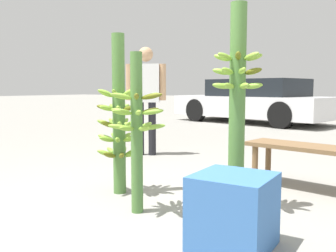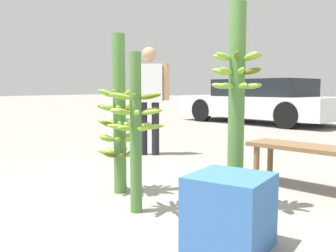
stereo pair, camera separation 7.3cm
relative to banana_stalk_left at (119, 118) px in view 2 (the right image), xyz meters
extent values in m
plane|color=gray|center=(0.50, -0.42, -0.71)|extent=(80.00, 80.00, 0.00)
cylinder|color=#4C7A38|center=(0.00, 0.00, 0.03)|extent=(0.12, 0.12, 1.48)
ellipsoid|color=#84B238|center=(-0.13, -0.03, 0.23)|extent=(0.17, 0.08, 0.10)
ellipsoid|color=#84B238|center=(-0.06, -0.12, 0.23)|extent=(0.11, 0.17, 0.10)
ellipsoid|color=#84B238|center=(0.06, -0.12, 0.23)|extent=(0.11, 0.17, 0.10)
ellipsoid|color=#84B238|center=(0.13, -0.03, 0.23)|extent=(0.17, 0.08, 0.10)
ellipsoid|color=#84B238|center=(0.10, 0.08, 0.23)|extent=(0.16, 0.14, 0.10)
ellipsoid|color=#84B238|center=(0.00, 0.13, 0.23)|extent=(0.05, 0.17, 0.10)
ellipsoid|color=#84B238|center=(-0.10, 0.08, 0.23)|extent=(0.16, 0.14, 0.10)
ellipsoid|color=#84B238|center=(-0.03, -0.13, 0.09)|extent=(0.08, 0.17, 0.08)
ellipsoid|color=#84B238|center=(0.08, -0.11, 0.09)|extent=(0.14, 0.16, 0.08)
ellipsoid|color=#5D6216|center=(0.13, 0.00, 0.09)|extent=(0.17, 0.05, 0.08)
ellipsoid|color=#84B238|center=(0.09, 0.10, 0.09)|extent=(0.14, 0.16, 0.08)
ellipsoid|color=#84B238|center=(-0.03, 0.13, 0.09)|extent=(0.08, 0.17, 0.08)
ellipsoid|color=#84B238|center=(-0.12, 0.06, 0.09)|extent=(0.17, 0.11, 0.08)
ellipsoid|color=#5D6216|center=(-0.12, -0.06, 0.09)|extent=(0.17, 0.11, 0.08)
ellipsoid|color=#84B238|center=(-0.12, 0.05, -0.05)|extent=(0.17, 0.11, 0.10)
ellipsoid|color=#84B238|center=(-0.12, -0.06, -0.05)|extent=(0.17, 0.12, 0.10)
ellipsoid|color=#5D6216|center=(-0.02, -0.13, -0.05)|extent=(0.07, 0.17, 0.10)
ellipsoid|color=#84B238|center=(0.08, -0.10, -0.05)|extent=(0.14, 0.15, 0.10)
ellipsoid|color=#84B238|center=(0.13, 0.00, -0.05)|extent=(0.17, 0.05, 0.10)
ellipsoid|color=#84B238|center=(0.08, 0.10, -0.05)|extent=(0.13, 0.16, 0.10)
ellipsoid|color=#84B238|center=(-0.03, 0.13, -0.05)|extent=(0.09, 0.17, 0.10)
ellipsoid|color=#84B238|center=(-0.11, 0.07, -0.19)|extent=(0.16, 0.12, 0.08)
ellipsoid|color=#84B238|center=(-0.12, -0.05, -0.19)|extent=(0.17, 0.10, 0.08)
ellipsoid|color=#84B238|center=(-0.04, -0.13, -0.19)|extent=(0.09, 0.17, 0.08)
ellipsoid|color=#84B238|center=(0.07, -0.11, -0.19)|extent=(0.13, 0.16, 0.08)
ellipsoid|color=#84B238|center=(0.13, -0.01, -0.19)|extent=(0.17, 0.06, 0.08)
ellipsoid|color=#84B238|center=(0.09, 0.10, -0.19)|extent=(0.15, 0.15, 0.08)
ellipsoid|color=#84B238|center=(-0.02, 0.13, -0.19)|extent=(0.07, 0.17, 0.08)
ellipsoid|color=#84B238|center=(0.06, 0.11, -0.33)|extent=(0.12, 0.17, 0.09)
ellipsoid|color=#84B238|center=(-0.05, 0.12, -0.33)|extent=(0.10, 0.17, 0.09)
ellipsoid|color=#84B238|center=(-0.13, 0.04, -0.33)|extent=(0.17, 0.09, 0.09)
ellipsoid|color=#84B238|center=(-0.11, -0.08, -0.33)|extent=(0.16, 0.13, 0.09)
ellipsoid|color=#5D6216|center=(-0.01, -0.13, -0.33)|extent=(0.05, 0.17, 0.09)
ellipsoid|color=#5D6216|center=(0.10, -0.09, -0.33)|extent=(0.15, 0.14, 0.09)
ellipsoid|color=#84B238|center=(0.13, 0.02, -0.33)|extent=(0.17, 0.07, 0.09)
cylinder|color=#4C7A38|center=(0.47, -0.36, -0.08)|extent=(0.09, 0.09, 1.26)
ellipsoid|color=#84B238|center=(0.34, -0.38, 0.21)|extent=(0.19, 0.06, 0.07)
ellipsoid|color=#84B238|center=(0.42, -0.48, 0.21)|extent=(0.11, 0.19, 0.07)
ellipsoid|color=#5D6216|center=(0.55, -0.46, 0.21)|extent=(0.14, 0.17, 0.07)
ellipsoid|color=#5D6216|center=(0.60, -0.34, 0.21)|extent=(0.19, 0.06, 0.07)
ellipsoid|color=#84B238|center=(0.52, -0.24, 0.21)|extent=(0.11, 0.19, 0.07)
ellipsoid|color=#84B238|center=(0.39, -0.25, 0.21)|extent=(0.14, 0.17, 0.07)
ellipsoid|color=#5D6216|center=(0.51, -0.23, 0.09)|extent=(0.09, 0.19, 0.07)
ellipsoid|color=#84B238|center=(0.38, -0.26, 0.09)|extent=(0.16, 0.16, 0.07)
ellipsoid|color=#84B238|center=(0.34, -0.39, 0.09)|extent=(0.19, 0.08, 0.07)
ellipsoid|color=#84B238|center=(0.43, -0.49, 0.09)|extent=(0.09, 0.19, 0.07)
ellipsoid|color=#84B238|center=(0.56, -0.46, 0.09)|extent=(0.16, 0.16, 0.07)
ellipsoid|color=#84B238|center=(0.60, -0.33, 0.09)|extent=(0.19, 0.08, 0.07)
ellipsoid|color=#84B238|center=(0.35, -0.30, -0.03)|extent=(0.18, 0.12, 0.06)
ellipsoid|color=#84B238|center=(0.36, -0.43, -0.03)|extent=(0.18, 0.13, 0.06)
ellipsoid|color=#84B238|center=(0.48, -0.49, -0.03)|extent=(0.05, 0.19, 0.06)
ellipsoid|color=#84B238|center=(0.59, -0.42, -0.03)|extent=(0.18, 0.12, 0.06)
ellipsoid|color=#84B238|center=(0.58, -0.29, -0.03)|extent=(0.18, 0.13, 0.06)
ellipsoid|color=#84B238|center=(0.46, -0.23, -0.03)|extent=(0.05, 0.19, 0.06)
cylinder|color=#4C7A38|center=(1.12, 0.10, 0.11)|extent=(0.13, 0.13, 1.64)
ellipsoid|color=#84B238|center=(1.06, -0.01, 0.51)|extent=(0.11, 0.15, 0.08)
ellipsoid|color=#5D6216|center=(1.16, -0.02, 0.51)|extent=(0.09, 0.15, 0.08)
ellipsoid|color=#84B238|center=(1.24, 0.06, 0.51)|extent=(0.15, 0.08, 0.08)
ellipsoid|color=#84B238|center=(1.22, 0.17, 0.51)|extent=(0.14, 0.12, 0.08)
ellipsoid|color=#84B238|center=(1.13, 0.22, 0.51)|extent=(0.05, 0.15, 0.08)
ellipsoid|color=#84B238|center=(1.02, 0.18, 0.51)|extent=(0.14, 0.13, 0.08)
ellipsoid|color=#84B238|center=(0.99, 0.08, 0.51)|extent=(0.15, 0.07, 0.08)
ellipsoid|color=#84B238|center=(1.08, -0.03, 0.40)|extent=(0.08, 0.15, 0.07)
ellipsoid|color=#84B238|center=(1.19, -0.01, 0.40)|extent=(0.12, 0.14, 0.07)
ellipsoid|color=#5D6216|center=(1.25, 0.09, 0.40)|extent=(0.15, 0.05, 0.07)
ellipsoid|color=#84B238|center=(1.20, 0.19, 0.40)|extent=(0.13, 0.14, 0.07)
ellipsoid|color=#84B238|center=(1.09, 0.22, 0.40)|extent=(0.07, 0.15, 0.07)
ellipsoid|color=#84B238|center=(1.00, 0.16, 0.40)|extent=(0.15, 0.11, 0.07)
ellipsoid|color=#84B238|center=(1.00, 0.05, 0.40)|extent=(0.15, 0.10, 0.07)
ellipsoid|color=#84B238|center=(1.10, -0.03, 0.29)|extent=(0.06, 0.15, 0.06)
ellipsoid|color=#84B238|center=(1.21, 0.01, 0.29)|extent=(0.13, 0.13, 0.06)
ellipsoid|color=#84B238|center=(1.25, 0.11, 0.29)|extent=(0.15, 0.06, 0.06)
ellipsoid|color=#84B238|center=(1.19, 0.21, 0.29)|extent=(0.11, 0.14, 0.06)
ellipsoid|color=#84B238|center=(1.08, 0.22, 0.29)|extent=(0.09, 0.15, 0.06)
ellipsoid|color=#84B238|center=(1.00, 0.14, 0.29)|extent=(0.15, 0.09, 0.06)
ellipsoid|color=#84B238|center=(1.01, 0.03, 0.29)|extent=(0.14, 0.11, 0.06)
cylinder|color=black|center=(-0.87, 1.82, -0.32)|extent=(0.15, 0.15, 0.78)
cylinder|color=black|center=(-1.03, 1.74, -0.32)|extent=(0.15, 0.15, 0.78)
cube|color=white|center=(-0.95, 1.78, 0.34)|extent=(0.43, 0.34, 0.55)
cylinder|color=tan|center=(-0.74, 1.90, 0.36)|extent=(0.13, 0.13, 0.52)
cylinder|color=tan|center=(-1.17, 1.66, 0.36)|extent=(0.13, 0.13, 0.52)
sphere|color=tan|center=(-0.95, 1.78, 0.76)|extent=(0.21, 0.21, 0.21)
cube|color=brown|center=(1.46, 1.03, -0.29)|extent=(1.18, 0.60, 0.04)
cylinder|color=brown|center=(1.03, 1.25, -0.51)|extent=(0.06, 0.06, 0.40)
cylinder|color=brown|center=(0.98, 0.98, -0.51)|extent=(0.06, 0.06, 0.40)
cube|color=silver|center=(-1.39, 7.60, -0.24)|extent=(4.78, 2.83, 0.57)
cube|color=black|center=(-1.22, 7.55, 0.28)|extent=(2.79, 2.20, 0.48)
cylinder|color=black|center=(-2.93, 7.16, -0.38)|extent=(0.69, 0.36, 0.66)
cylinder|color=black|center=(-2.53, 8.73, -0.38)|extent=(0.69, 0.36, 0.66)
cylinder|color=black|center=(-0.25, 6.47, -0.38)|extent=(0.69, 0.36, 0.66)
cylinder|color=black|center=(0.15, 8.04, -0.38)|extent=(0.69, 0.36, 0.66)
cube|color=#386BB2|center=(1.37, -0.57, -0.48)|extent=(0.46, 0.46, 0.46)
camera|label=1|loc=(2.21, -2.69, 0.27)|focal=40.00mm
camera|label=2|loc=(2.27, -2.65, 0.27)|focal=40.00mm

